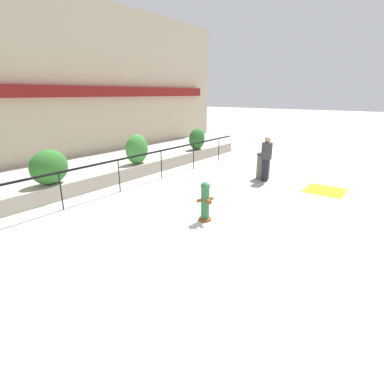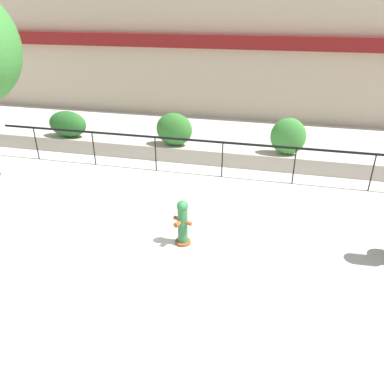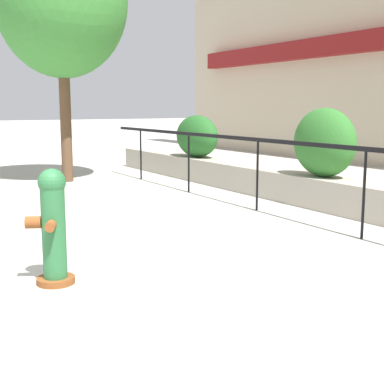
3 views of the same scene
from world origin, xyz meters
name	(u,v)px [view 3 (image 3 of 3)]	position (x,y,z in m)	size (l,w,h in m)	color
fence_railing_segment	(366,158)	(0.00, 4.90, 1.02)	(15.00, 0.05, 1.15)	black
hedge_bush_0	(197,136)	(-5.81, 6.00, 0.97)	(1.42, 0.69, 0.94)	#235B23
hedge_bush_1	(324,143)	(-1.83, 6.00, 1.06)	(1.23, 0.70, 1.11)	#2D6B28
fire_hydrant	(53,226)	(-0.27, 1.10, 0.55)	(0.47, 0.48, 1.08)	brown
street_tree	(61,2)	(-6.92, 3.35, 3.80)	(3.03, 2.72, 5.40)	brown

